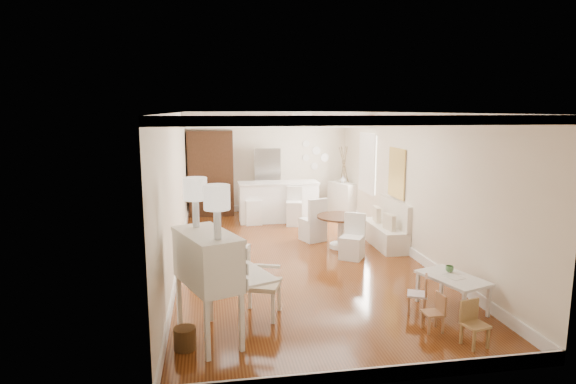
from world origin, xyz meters
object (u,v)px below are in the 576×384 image
object	(u,v)px
pantry_cabinet	(211,173)
sideboard	(343,198)
wicker_basket	(185,338)
breakfast_counter	(278,202)
bar_stool_left	(253,205)
kids_table	(452,293)
kids_chair_c	(475,324)
gustavian_armchair	(261,283)
kids_chair_a	(433,312)
bar_stool_right	(294,206)
secretary_bureau	(208,287)
kids_chair_b	(417,294)
slip_chair_far	(313,219)
dining_table	(341,232)
slip_chair_near	(352,237)
fridge	(280,181)

from	to	relation	value
pantry_cabinet	sideboard	xyz separation A→B (m)	(3.59, -0.53, -0.71)
wicker_basket	breakfast_counter	size ratio (longest dim) A/B	0.13
wicker_basket	bar_stool_left	world-z (taller)	bar_stool_left
kids_table	kids_chair_c	size ratio (longest dim) A/B	1.71
kids_table	gustavian_armchair	bearing A→B (deg)	175.44
wicker_basket	kids_chair_a	xyz separation A→B (m)	(3.16, -0.04, 0.12)
gustavian_armchair	wicker_basket	size ratio (longest dim) A/B	3.61
kids_chair_c	bar_stool_right	xyz separation A→B (m)	(-1.07, 6.50, 0.20)
kids_chair_a	kids_chair_c	bearing A→B (deg)	32.37
secretary_bureau	wicker_basket	distance (m)	0.66
kids_chair_b	breakfast_counter	world-z (taller)	breakfast_counter
kids_chair_c	breakfast_counter	world-z (taller)	breakfast_counter
kids_chair_a	breakfast_counter	distance (m)	6.63
slip_chair_far	sideboard	size ratio (longest dim) A/B	1.05
dining_table	kids_table	bearing A→B (deg)	-77.37
dining_table	wicker_basket	bearing A→B (deg)	-127.94
kids_chair_c	kids_table	bearing A→B (deg)	63.34
kids_chair_c	bar_stool_right	size ratio (longest dim) A/B	0.59
kids_chair_a	pantry_cabinet	world-z (taller)	pantry_cabinet
kids_chair_b	dining_table	distance (m)	3.34
slip_chair_near	fridge	world-z (taller)	fridge
breakfast_counter	wicker_basket	bearing A→B (deg)	-107.84
kids_chair_a	breakfast_counter	xyz separation A→B (m)	(-1.07, 6.54, 0.26)
breakfast_counter	kids_chair_c	bearing A→B (deg)	-78.79
wicker_basket	fridge	distance (m)	7.93
gustavian_armchair	slip_chair_far	world-z (taller)	gustavian_armchair
kids_table	kids_chair_b	world-z (taller)	kids_chair_b
fridge	dining_table	bearing A→B (deg)	-78.78
wicker_basket	dining_table	world-z (taller)	dining_table
gustavian_armchair	bar_stool_right	xyz separation A→B (m)	(1.40, 5.19, -0.00)
dining_table	bar_stool_left	world-z (taller)	bar_stool_left
secretary_bureau	kids_chair_c	bearing A→B (deg)	-34.52
gustavian_armchair	slip_chair_far	bearing A→B (deg)	-3.16
bar_stool_right	breakfast_counter	bearing A→B (deg)	132.21
gustavian_armchair	bar_stool_left	bearing A→B (deg)	15.31
pantry_cabinet	kids_table	bearing A→B (deg)	-64.31
kids_table	sideboard	bearing A→B (deg)	88.07
fridge	kids_chair_a	bearing A→B (deg)	-83.44
wicker_basket	dining_table	size ratio (longest dim) A/B	0.27
dining_table	sideboard	bearing A→B (deg)	73.22
breakfast_counter	fridge	distance (m)	1.14
kids_chair_c	wicker_basket	bearing A→B (deg)	159.36
kids_chair_c	secretary_bureau	bearing A→B (deg)	154.99
kids_chair_c	slip_chair_far	distance (m)	5.14
wicker_basket	pantry_cabinet	world-z (taller)	pantry_cabinet
secretary_bureau	bar_stool_left	distance (m)	6.19
breakfast_counter	pantry_cabinet	distance (m)	2.11
kids_chair_c	dining_table	xyz separation A→B (m)	(-0.46, 4.39, 0.06)
dining_table	breakfast_counter	size ratio (longest dim) A/B	0.49
sideboard	bar_stool_left	bearing A→B (deg)	174.20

